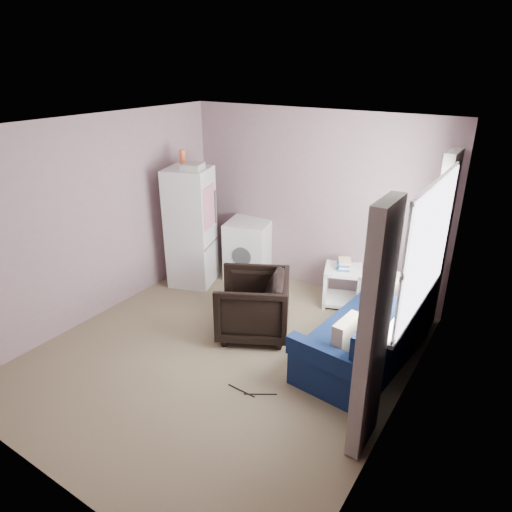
% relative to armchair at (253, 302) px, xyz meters
% --- Properties ---
extents(room, '(3.84, 4.24, 2.54)m').
position_rel_armchair_xyz_m(room, '(-0.02, -0.54, 0.83)').
color(room, '#7D6C52').
rests_on(room, ground).
extents(armchair, '(1.06, 1.08, 0.84)m').
position_rel_armchair_xyz_m(armchair, '(0.00, 0.00, 0.00)').
color(armchair, black).
rests_on(armchair, ground).
extents(fridge, '(0.75, 0.75, 1.95)m').
position_rel_armchair_xyz_m(fridge, '(-1.50, 0.68, 0.45)').
color(fridge, silver).
rests_on(fridge, ground).
extents(washing_machine, '(0.75, 0.75, 0.87)m').
position_rel_armchair_xyz_m(washing_machine, '(-0.93, 1.31, 0.03)').
color(washing_machine, silver).
rests_on(washing_machine, ground).
extents(side_table, '(0.61, 0.61, 0.65)m').
position_rel_armchair_xyz_m(side_table, '(0.61, 1.26, -0.11)').
color(side_table, white).
rests_on(side_table, ground).
extents(sofa, '(1.00, 1.92, 0.82)m').
position_rel_armchair_xyz_m(sofa, '(1.37, 0.23, -0.12)').
color(sofa, '#10224D').
rests_on(sofa, ground).
extents(window_dressing, '(0.17, 2.62, 2.18)m').
position_rel_armchair_xyz_m(window_dressing, '(1.75, 0.15, 0.69)').
color(window_dressing, white).
rests_on(window_dressing, ground).
extents(floor_cables, '(0.50, 0.19, 0.01)m').
position_rel_armchair_xyz_m(floor_cables, '(0.59, -0.94, -0.41)').
color(floor_cables, black).
rests_on(floor_cables, ground).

